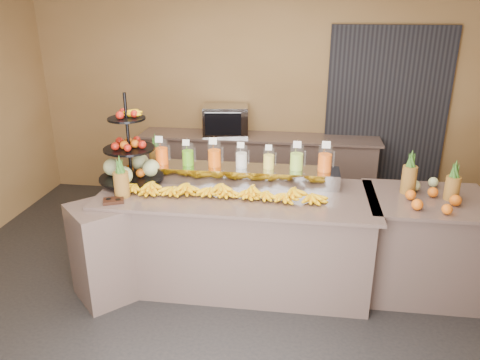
% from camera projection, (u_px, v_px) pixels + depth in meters
% --- Properties ---
extents(ground, '(6.00, 6.00, 0.00)m').
position_uv_depth(ground, '(233.00, 298.00, 4.31)').
color(ground, black).
rests_on(ground, ground).
extents(room_envelope, '(6.04, 5.02, 2.82)m').
position_uv_depth(room_envelope, '(264.00, 80.00, 4.34)').
color(room_envelope, brown).
rests_on(room_envelope, ground).
extents(buffet_counter, '(2.75, 1.25, 0.93)m').
position_uv_depth(buffet_counter, '(225.00, 239.00, 4.40)').
color(buffet_counter, '#886B62').
rests_on(buffet_counter, ground).
extents(right_counter, '(1.08, 0.88, 0.93)m').
position_uv_depth(right_counter, '(422.00, 245.00, 4.30)').
color(right_counter, '#886B62').
rests_on(right_counter, ground).
extents(back_ledge, '(3.10, 0.55, 0.93)m').
position_uv_depth(back_ledge, '(258.00, 169.00, 6.22)').
color(back_ledge, '#886B62').
rests_on(back_ledge, ground).
extents(pitcher_tray, '(1.85, 0.30, 0.15)m').
position_uv_depth(pitcher_tray, '(241.00, 174.00, 4.49)').
color(pitcher_tray, gray).
rests_on(pitcher_tray, buffet_counter).
extents(juice_pitcher_orange_a, '(0.13, 0.13, 0.30)m').
position_uv_depth(juice_pitcher_orange_a, '(162.00, 154.00, 4.52)').
color(juice_pitcher_orange_a, silver).
rests_on(juice_pitcher_orange_a, pitcher_tray).
extents(juice_pitcher_green, '(0.11, 0.12, 0.28)m').
position_uv_depth(juice_pitcher_green, '(188.00, 156.00, 4.49)').
color(juice_pitcher_green, silver).
rests_on(juice_pitcher_green, pitcher_tray).
extents(juice_pitcher_orange_b, '(0.13, 0.13, 0.31)m').
position_uv_depth(juice_pitcher_orange_b, '(214.00, 156.00, 4.46)').
color(juice_pitcher_orange_b, silver).
rests_on(juice_pitcher_orange_b, pitcher_tray).
extents(juice_pitcher_milk, '(0.11, 0.12, 0.27)m').
position_uv_depth(juice_pitcher_milk, '(241.00, 158.00, 4.43)').
color(juice_pitcher_milk, silver).
rests_on(juice_pitcher_milk, pitcher_tray).
extents(juice_pitcher_lemon, '(0.11, 0.11, 0.26)m').
position_uv_depth(juice_pitcher_lemon, '(269.00, 160.00, 4.40)').
color(juice_pitcher_lemon, silver).
rests_on(juice_pitcher_lemon, pitcher_tray).
extents(juice_pitcher_lime, '(0.13, 0.13, 0.31)m').
position_uv_depth(juice_pitcher_lime, '(297.00, 159.00, 4.36)').
color(juice_pitcher_lime, silver).
rests_on(juice_pitcher_lime, pitcher_tray).
extents(juice_pitcher_orange_c, '(0.13, 0.14, 0.32)m').
position_uv_depth(juice_pitcher_orange_c, '(325.00, 160.00, 4.32)').
color(juice_pitcher_orange_c, silver).
rests_on(juice_pitcher_orange_c, pitcher_tray).
extents(banana_heap, '(1.82, 0.16, 0.15)m').
position_uv_depth(banana_heap, '(219.00, 189.00, 4.18)').
color(banana_heap, yellow).
rests_on(banana_heap, buffet_counter).
extents(fruit_stand, '(0.65, 0.65, 0.86)m').
position_uv_depth(fruit_stand, '(134.00, 160.00, 4.43)').
color(fruit_stand, black).
rests_on(fruit_stand, buffet_counter).
extents(condiment_caddy, '(0.21, 0.19, 0.03)m').
position_uv_depth(condiment_caddy, '(113.00, 201.00, 4.05)').
color(condiment_caddy, black).
rests_on(condiment_caddy, buffet_counter).
extents(pineapple_left_a, '(0.14, 0.14, 0.39)m').
position_uv_depth(pineapple_left_a, '(121.00, 181.00, 4.12)').
color(pineapple_left_a, brown).
rests_on(pineapple_left_a, buffet_counter).
extents(pineapple_left_b, '(0.13, 0.13, 0.41)m').
position_uv_depth(pineapple_left_b, '(156.00, 157.00, 4.73)').
color(pineapple_left_b, brown).
rests_on(pineapple_left_b, buffet_counter).
extents(right_fruit_pile, '(0.48, 0.46, 0.25)m').
position_uv_depth(right_fruit_pile, '(430.00, 192.00, 4.06)').
color(right_fruit_pile, brown).
rests_on(right_fruit_pile, right_counter).
extents(oven_warmer, '(0.62, 0.47, 0.38)m').
position_uv_depth(oven_warmer, '(226.00, 120.00, 6.05)').
color(oven_warmer, gray).
rests_on(oven_warmer, back_ledge).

